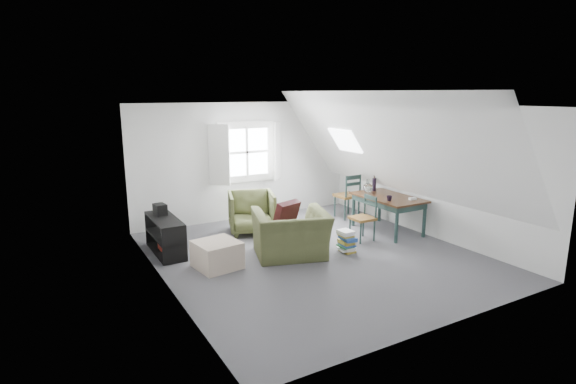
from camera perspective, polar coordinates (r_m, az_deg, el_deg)
floor at (r=7.70m, az=3.43°, el=-8.00°), size 5.50×5.50×0.00m
ceiling at (r=7.22m, az=3.69°, el=10.94°), size 5.50×5.50×0.00m
wall_back at (r=9.74m, az=-5.34°, el=3.92°), size 5.00×0.00×5.00m
wall_front at (r=5.34m, az=19.93°, el=-3.95°), size 5.00×0.00×5.00m
wall_left at (r=6.37m, az=-15.64°, el=-1.06°), size 0.00×5.50×5.50m
wall_right at (r=8.95m, az=17.10°, el=2.67°), size 0.00×5.50×5.50m
slope_left at (r=6.56m, az=-7.83°, el=4.34°), size 3.19×5.50×4.48m
slope_right at (r=8.22m, az=12.74°, el=5.78°), size 3.19×5.50×4.48m
dormer_window at (r=9.64m, az=-5.18°, el=5.04°), size 1.71×0.35×1.30m
skylight at (r=9.22m, az=7.28°, el=6.50°), size 0.35×0.75×0.47m
armchair_near at (r=7.64m, az=0.35°, el=-8.13°), size 1.45×1.35×0.78m
armchair_far at (r=8.94m, az=-4.59°, el=-5.08°), size 1.10×1.12×0.81m
throw_pillow at (r=7.56m, az=-0.22°, el=-2.89°), size 0.52×0.40×0.48m
ottoman at (r=7.19m, az=-8.99°, el=-7.85°), size 0.72×0.72×0.42m
dining_table at (r=9.02m, az=12.60°, el=-1.12°), size 0.85×1.42×0.71m
demijohn at (r=9.21m, az=10.09°, el=0.58°), size 0.20×0.20×0.28m
vase_twigs at (r=9.44m, az=10.89°, el=1.03°), size 0.08×0.09×0.65m
cup at (r=8.62m, az=12.72°, el=-1.12°), size 0.13×0.13×0.10m
paper_box at (r=8.82m, az=15.55°, el=-0.83°), size 0.14×0.11×0.04m
dining_chair_far at (r=9.86m, az=7.64°, el=-0.40°), size 0.46×0.46×0.98m
dining_chair_near at (r=8.45m, az=9.61°, el=-3.18°), size 0.39×0.39×0.84m
media_shelf at (r=7.96m, az=-15.24°, el=-5.61°), size 0.40×1.21×0.62m
electronics_box at (r=8.11m, az=-15.94°, el=-2.18°), size 0.21×0.27×0.20m
magazine_stack at (r=7.84m, az=7.45°, el=-6.21°), size 0.29×0.34×0.38m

